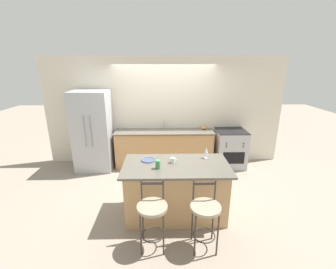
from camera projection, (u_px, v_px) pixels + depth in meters
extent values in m
plane|color=gray|center=(164.00, 170.00, 5.53)|extent=(18.00, 18.00, 0.00)
cube|color=beige|center=(164.00, 111.00, 5.73)|extent=(6.00, 0.07, 2.70)
cube|color=tan|center=(164.00, 149.00, 5.73)|extent=(2.41, 0.58, 0.88)
cube|color=#5B564C|center=(164.00, 131.00, 5.59)|extent=(2.44, 0.62, 0.03)
cube|color=black|center=(164.00, 131.00, 5.58)|extent=(0.56, 0.32, 0.01)
cylinder|color=#ADAFB5|center=(164.00, 124.00, 5.74)|extent=(0.02, 0.02, 0.22)
cylinder|color=#ADAFB5|center=(164.00, 121.00, 5.65)|extent=(0.02, 0.12, 0.02)
cube|color=tan|center=(176.00, 191.00, 3.82)|extent=(1.63, 0.80, 0.90)
cube|color=#5B564C|center=(176.00, 166.00, 3.68)|extent=(1.75, 0.92, 0.03)
cube|color=#ADAFB5|center=(94.00, 131.00, 5.43)|extent=(0.86, 0.77, 1.92)
cylinder|color=#939399|center=(85.00, 132.00, 5.02)|extent=(0.02, 0.02, 0.73)
cylinder|color=#939399|center=(91.00, 132.00, 5.02)|extent=(0.02, 0.02, 0.73)
cube|color=#ADAFB5|center=(230.00, 148.00, 5.68)|extent=(0.72, 0.69, 0.92)
cube|color=black|center=(234.00, 158.00, 5.38)|extent=(0.52, 0.01, 0.30)
cube|color=black|center=(232.00, 131.00, 5.54)|extent=(0.72, 0.69, 0.02)
cylinder|color=black|center=(227.00, 144.00, 5.25)|extent=(0.03, 0.02, 0.03)
cylinder|color=black|center=(244.00, 144.00, 5.26)|extent=(0.03, 0.02, 0.03)
cylinder|color=black|center=(226.00, 147.00, 5.28)|extent=(0.03, 0.02, 0.03)
cylinder|color=black|center=(243.00, 147.00, 5.28)|extent=(0.03, 0.02, 0.03)
cylinder|color=#332D28|center=(141.00, 236.00, 3.00)|extent=(0.02, 0.02, 0.64)
cylinder|color=#332D28|center=(163.00, 236.00, 3.01)|extent=(0.02, 0.02, 0.64)
cylinder|color=#332D28|center=(143.00, 221.00, 3.29)|extent=(0.02, 0.02, 0.64)
cylinder|color=#332D28|center=(163.00, 220.00, 3.30)|extent=(0.02, 0.02, 0.64)
torus|color=#332D28|center=(153.00, 235.00, 3.18)|extent=(0.32, 0.32, 0.02)
cylinder|color=gray|center=(152.00, 207.00, 3.04)|extent=(0.42, 0.42, 0.04)
cylinder|color=#332D28|center=(142.00, 190.00, 3.13)|extent=(0.02, 0.02, 0.31)
cylinder|color=#332D28|center=(163.00, 189.00, 3.14)|extent=(0.02, 0.02, 0.31)
cube|color=#332D28|center=(152.00, 183.00, 3.10)|extent=(0.30, 0.02, 0.04)
cylinder|color=#332D28|center=(195.00, 236.00, 2.99)|extent=(0.02, 0.02, 0.64)
cylinder|color=#332D28|center=(218.00, 236.00, 3.00)|extent=(0.02, 0.02, 0.64)
cylinder|color=#332D28|center=(192.00, 221.00, 3.28)|extent=(0.02, 0.02, 0.64)
cylinder|color=#332D28|center=(213.00, 221.00, 3.29)|extent=(0.02, 0.02, 0.64)
torus|color=#332D28|center=(204.00, 235.00, 3.18)|extent=(0.32, 0.32, 0.02)
cylinder|color=gray|center=(206.00, 207.00, 3.04)|extent=(0.42, 0.42, 0.04)
cylinder|color=#332D28|center=(194.00, 190.00, 3.12)|extent=(0.02, 0.02, 0.31)
cylinder|color=#332D28|center=(215.00, 190.00, 3.13)|extent=(0.02, 0.02, 0.31)
cube|color=#332D28|center=(205.00, 183.00, 3.10)|extent=(0.30, 0.02, 0.04)
cylinder|color=#425170|center=(148.00, 160.00, 3.83)|extent=(0.24, 0.24, 0.01)
torus|color=#425170|center=(148.00, 160.00, 3.83)|extent=(0.23, 0.23, 0.01)
cylinder|color=white|center=(206.00, 158.00, 3.93)|extent=(0.06, 0.06, 0.00)
cylinder|color=white|center=(206.00, 155.00, 3.92)|extent=(0.01, 0.01, 0.09)
cone|color=white|center=(206.00, 150.00, 3.89)|extent=(0.07, 0.07, 0.11)
cylinder|color=white|center=(173.00, 160.00, 3.73)|extent=(0.08, 0.08, 0.09)
torus|color=white|center=(175.00, 160.00, 3.73)|extent=(0.06, 0.01, 0.06)
cylinder|color=#3D934C|center=(158.00, 164.00, 3.52)|extent=(0.08, 0.08, 0.14)
ellipsoid|color=orange|center=(204.00, 128.00, 5.67)|extent=(0.12, 0.12, 0.09)
cylinder|color=brown|center=(204.00, 126.00, 5.65)|extent=(0.02, 0.02, 0.02)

